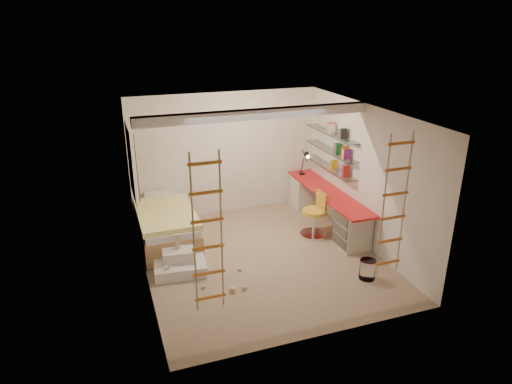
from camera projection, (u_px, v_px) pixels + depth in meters
name	position (u px, v px, depth m)	size (l,w,h in m)	color
floor	(262.00, 258.00, 8.11)	(4.50, 4.50, 0.00)	tan
ceiling_beam	(256.00, 114.00, 7.47)	(4.00, 0.18, 0.16)	white
window_frame	(132.00, 162.00, 8.27)	(0.06, 1.15, 1.35)	white
window_blind	(134.00, 162.00, 8.28)	(0.02, 1.00, 1.20)	#4C2D1E
rope_ladder_left	(208.00, 234.00, 5.61)	(0.41, 0.04, 2.13)	orange
rope_ladder_right	(394.00, 206.00, 6.44)	(0.41, 0.04, 2.13)	#C06A20
waste_bin	(367.00, 269.00, 7.43)	(0.26, 0.26, 0.33)	white
desk	(327.00, 207.00, 9.26)	(0.56, 2.80, 0.75)	red
shelves	(330.00, 151.00, 9.14)	(0.25, 1.80, 0.71)	white
bed	(166.00, 225.00, 8.62)	(1.02, 2.00, 0.69)	#AD7F51
task_lamp	(306.00, 159.00, 9.82)	(0.14, 0.36, 0.57)	black
swivel_chair	(315.00, 220.00, 8.82)	(0.55, 0.55, 0.90)	gold
play_platform	(180.00, 263.00, 7.66)	(0.92, 0.75, 0.38)	silver
toy_blocks	(200.00, 263.00, 7.47)	(1.25, 1.08, 0.65)	#CCB284
books	(331.00, 144.00, 9.10)	(0.14, 0.52, 0.92)	red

